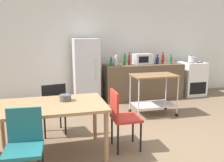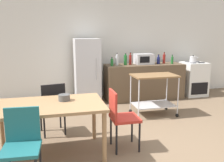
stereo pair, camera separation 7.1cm
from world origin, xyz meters
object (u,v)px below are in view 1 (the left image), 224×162
(bottle_hot_sauce, at_px, (124,60))
(kitchen_cart, at_px, (154,88))
(bottle_sparkling_water, at_px, (157,60))
(kettle, at_px, (191,59))
(chair_black, at_px, (53,105))
(bottle_olive_oil, at_px, (111,62))
(bottle_soda, at_px, (171,60))
(chair_red, at_px, (122,115))
(dining_table, at_px, (50,110))
(microwave, at_px, (143,59))
(fruit_bowl, at_px, (65,98))
(stove_oven, at_px, (192,79))
(bottle_wine, at_px, (116,60))
(bottle_sesame_oil, at_px, (129,60))
(chair_teal, at_px, (24,143))
(bottle_vinegar, at_px, (163,59))
(refrigerator, at_px, (86,71))

(bottle_hot_sauce, bearing_deg, kitchen_cart, -78.88)
(bottle_sparkling_water, distance_m, kettle, 0.94)
(chair_black, height_order, bottle_olive_oil, bottle_olive_oil)
(bottle_soda, bearing_deg, chair_red, -130.47)
(chair_red, relative_size, bottle_soda, 3.80)
(chair_black, xyz_separation_m, bottle_olive_oil, (1.44, 1.66, 0.47))
(dining_table, xyz_separation_m, chair_black, (0.05, 0.73, -0.15))
(chair_red, relative_size, microwave, 1.93)
(bottle_sparkling_water, bearing_deg, dining_table, -137.83)
(kitchen_cart, height_order, kettle, kettle)
(microwave, bearing_deg, fruit_bowl, -131.57)
(bottle_soda, relative_size, kettle, 0.98)
(microwave, distance_m, bottle_sparkling_water, 0.39)
(stove_oven, xyz_separation_m, fruit_bowl, (-3.59, -2.38, 0.34))
(bottle_wine, relative_size, kettle, 1.25)
(chair_red, relative_size, bottle_hot_sauce, 3.09)
(bottle_sesame_oil, bearing_deg, bottle_wine, -174.05)
(chair_red, xyz_separation_m, stove_oven, (2.80, 2.54, -0.07))
(bottle_wine, xyz_separation_m, bottle_sparkling_water, (1.12, 0.03, -0.03))
(bottle_olive_oil, relative_size, bottle_wine, 0.71)
(chair_teal, relative_size, bottle_wine, 2.96)
(bottle_wine, height_order, bottle_hot_sauce, bottle_wine)
(bottle_wine, height_order, bottle_sparkling_water, bottle_wine)
(chair_black, height_order, microwave, microwave)
(chair_black, bearing_deg, bottle_wine, -142.97)
(bottle_wine, distance_m, fruit_bowl, 2.74)
(bottle_sparkling_water, distance_m, bottle_soda, 0.35)
(stove_oven, height_order, fruit_bowl, stove_oven)
(bottle_olive_oil, bearing_deg, bottle_sparkling_water, 4.77)
(bottle_sesame_oil, bearing_deg, dining_table, -128.55)
(bottle_vinegar, bearing_deg, kettle, -6.74)
(bottle_sparkling_water, bearing_deg, microwave, 173.05)
(chair_red, relative_size, bottle_wine, 2.96)
(chair_black, height_order, bottle_soda, bottle_soda)
(stove_oven, distance_m, fruit_bowl, 4.32)
(bottle_soda, bearing_deg, dining_table, -142.30)
(kettle, bearing_deg, bottle_sparkling_water, 174.23)
(refrigerator, bearing_deg, chair_black, -114.83)
(kitchen_cart, xyz_separation_m, fruit_bowl, (-1.87, -1.12, 0.22))
(microwave, bearing_deg, bottle_olive_oil, -170.14)
(dining_table, bearing_deg, chair_red, -2.80)
(microwave, height_order, fruit_bowl, microwave)
(chair_black, bearing_deg, stove_oven, -165.40)
(kitchen_cart, bearing_deg, bottle_sparkling_water, 62.26)
(kitchen_cart, relative_size, fruit_bowl, 5.53)
(refrigerator, xyz_separation_m, bottle_hot_sauce, (0.94, -0.11, 0.25))
(bottle_wine, bearing_deg, bottle_soda, -3.06)
(bottle_hot_sauce, distance_m, bottle_vinegar, 1.05)
(kitchen_cart, bearing_deg, stove_oven, 36.11)
(chair_black, bearing_deg, chair_red, 130.27)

